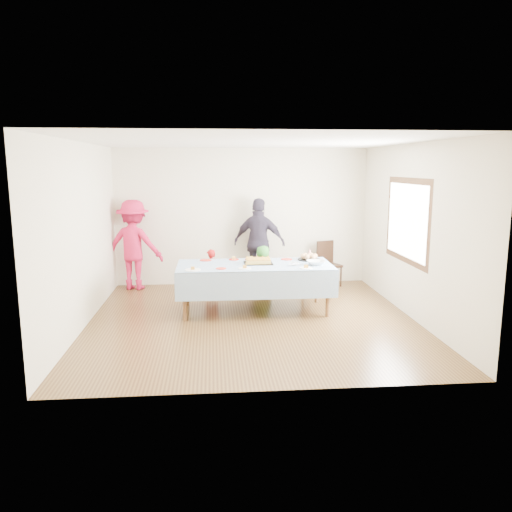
% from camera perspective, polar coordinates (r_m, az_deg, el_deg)
% --- Properties ---
extents(ground, '(5.00, 5.00, 0.00)m').
position_cam_1_polar(ground, '(7.80, -0.43, -7.29)').
color(ground, '#422812').
rests_on(ground, ground).
extents(room_walls, '(5.04, 5.04, 2.72)m').
position_cam_1_polar(room_walls, '(7.47, -0.03, 5.79)').
color(room_walls, beige).
rests_on(room_walls, ground).
extents(party_table, '(2.50, 1.10, 0.78)m').
position_cam_1_polar(party_table, '(8.10, -0.16, -1.33)').
color(party_table, brown).
rests_on(party_table, ground).
extents(birthday_cake, '(0.46, 0.35, 0.08)m').
position_cam_1_polar(birthday_cake, '(8.15, 0.25, -0.59)').
color(birthday_cake, black).
rests_on(birthday_cake, party_table).
extents(rolls_tray, '(0.38, 0.38, 0.11)m').
position_cam_1_polar(rolls_tray, '(8.50, 6.07, -0.14)').
color(rolls_tray, black).
rests_on(rolls_tray, party_table).
extents(punch_bowl, '(0.29, 0.29, 0.07)m').
position_cam_1_polar(punch_bowl, '(8.09, 6.85, -0.77)').
color(punch_bowl, silver).
rests_on(punch_bowl, party_table).
extents(party_hat, '(0.11, 0.11, 0.18)m').
position_cam_1_polar(party_hat, '(8.61, 6.16, 0.28)').
color(party_hat, white).
rests_on(party_hat, party_table).
extents(fork_pile, '(0.24, 0.18, 0.07)m').
position_cam_1_polar(fork_pile, '(7.99, 4.34, -0.88)').
color(fork_pile, white).
rests_on(fork_pile, party_table).
extents(plate_red_far_a, '(0.20, 0.20, 0.01)m').
position_cam_1_polar(plate_red_far_a, '(8.46, -5.77, -0.47)').
color(plate_red_far_a, red).
rests_on(plate_red_far_a, party_table).
extents(plate_red_far_b, '(0.17, 0.17, 0.01)m').
position_cam_1_polar(plate_red_far_b, '(8.48, -2.55, -0.40)').
color(plate_red_far_b, red).
rests_on(plate_red_far_b, party_table).
extents(plate_red_far_c, '(0.19, 0.19, 0.01)m').
position_cam_1_polar(plate_red_far_c, '(8.46, -0.62, -0.42)').
color(plate_red_far_c, red).
rests_on(plate_red_far_c, party_table).
extents(plate_red_far_d, '(0.19, 0.19, 0.01)m').
position_cam_1_polar(plate_red_far_d, '(8.52, 3.51, -0.36)').
color(plate_red_far_d, red).
rests_on(plate_red_far_d, party_table).
extents(plate_red_near, '(0.16, 0.16, 0.01)m').
position_cam_1_polar(plate_red_near, '(7.75, -4.03, -1.43)').
color(plate_red_near, red).
rests_on(plate_red_near, party_table).
extents(plate_white_left, '(0.24, 0.24, 0.01)m').
position_cam_1_polar(plate_white_left, '(7.69, -7.24, -1.58)').
color(plate_white_left, white).
rests_on(plate_white_left, party_table).
extents(plate_white_mid, '(0.20, 0.20, 0.01)m').
position_cam_1_polar(plate_white_mid, '(7.74, -1.30, -1.42)').
color(plate_white_mid, white).
rests_on(plate_white_mid, party_table).
extents(plate_white_right, '(0.21, 0.21, 0.01)m').
position_cam_1_polar(plate_white_right, '(7.80, 5.74, -1.38)').
color(plate_white_right, white).
rests_on(plate_white_right, party_table).
extents(dining_chair, '(0.49, 0.49, 0.88)m').
position_cam_1_polar(dining_chair, '(10.03, 8.18, -0.55)').
color(dining_chair, black).
rests_on(dining_chair, ground).
extents(toddler_left, '(0.35, 0.26, 0.86)m').
position_cam_1_polar(toddler_left, '(9.19, -5.18, -1.87)').
color(toddler_left, red).
rests_on(toddler_left, ground).
extents(toddler_mid, '(0.55, 0.46, 0.95)m').
position_cam_1_polar(toddler_mid, '(8.97, 0.80, -1.82)').
color(toddler_mid, '#2F7928').
rests_on(toddler_mid, ground).
extents(toddler_right, '(0.44, 0.37, 0.79)m').
position_cam_1_polar(toddler_right, '(9.09, 5.41, -2.24)').
color(toddler_right, tan).
rests_on(toddler_right, ground).
extents(adult_left, '(1.23, 0.89, 1.72)m').
position_cam_1_polar(adult_left, '(9.85, -13.78, 1.25)').
color(adult_left, '#BC1740').
rests_on(adult_left, ground).
extents(adult_right, '(1.11, 0.76, 1.74)m').
position_cam_1_polar(adult_right, '(9.76, 0.38, 1.52)').
color(adult_right, '#332D3D').
rests_on(adult_right, ground).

